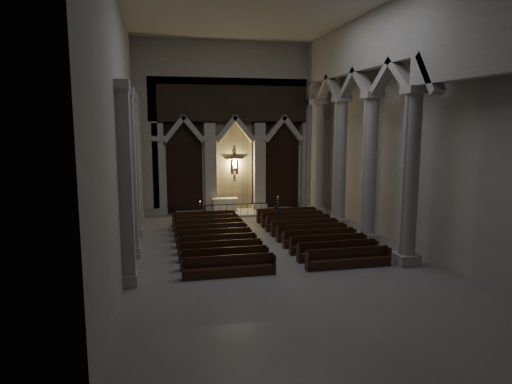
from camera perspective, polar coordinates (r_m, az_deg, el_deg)
room at (r=21.50m, az=2.67°, el=11.76°), size 24.00×24.10×12.00m
sanctuary_wall at (r=32.75m, az=-2.68°, el=9.00°), size 14.00×0.77×12.00m
right_arcade at (r=24.73m, az=14.49°, el=11.63°), size 1.00×24.00×12.00m
left_pilasters at (r=24.39m, az=-15.14°, el=2.43°), size 0.60×13.00×8.03m
sanctuary_step at (r=32.46m, az=-2.32°, el=-2.61°), size 8.50×2.60×0.15m
altar at (r=32.73m, az=-3.92°, el=-1.57°), size 1.81×0.73×0.92m
altar_rail at (r=31.18m, az=-1.93°, el=-2.01°), size 4.97×0.09×0.98m
candle_stand_left at (r=30.69m, az=-6.99°, el=-2.83°), size 0.21×0.21×1.26m
candle_stand_right at (r=31.86m, az=2.71°, el=-2.29°), size 0.23×0.23×1.36m
pews at (r=24.71m, az=1.01°, el=-5.73°), size 9.37×10.29×0.89m
worshipper at (r=28.45m, az=2.65°, el=-3.02°), size 0.49×0.32×1.34m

